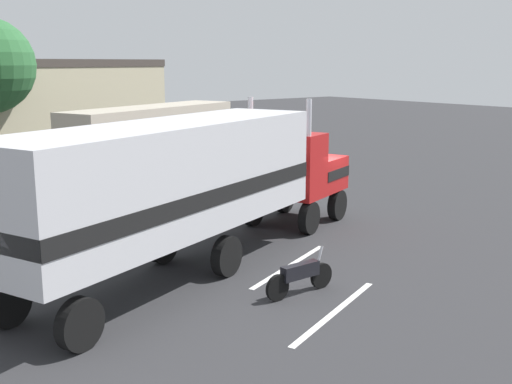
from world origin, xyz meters
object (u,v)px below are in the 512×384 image
(parked_bus, at_px, (152,132))
(motorcycle, at_px, (300,276))
(semi_truck, at_px, (195,179))
(person_bystander, at_px, (124,232))

(parked_bus, distance_m, motorcycle, 19.28)
(semi_truck, distance_m, motorcycle, 4.01)
(semi_truck, relative_size, motorcycle, 6.68)
(semi_truck, bearing_deg, motorcycle, -74.66)
(motorcycle, bearing_deg, person_bystander, 114.37)
(person_bystander, relative_size, motorcycle, 0.77)
(person_bystander, bearing_deg, motorcycle, -65.63)
(semi_truck, height_order, parked_bus, semi_truck)
(parked_bus, height_order, motorcycle, parked_bus)
(person_bystander, xyz_separation_m, parked_bus, (8.26, 13.26, 1.17))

